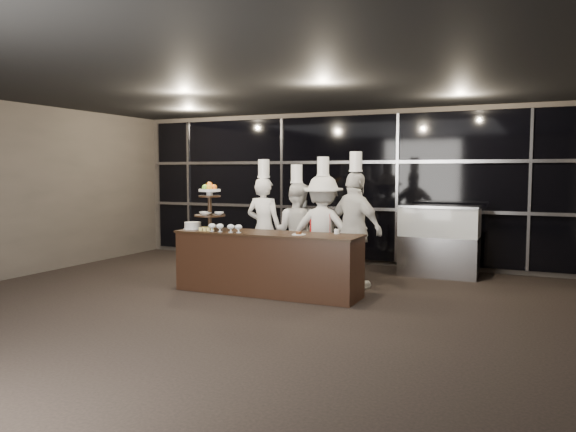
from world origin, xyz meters
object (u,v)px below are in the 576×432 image
at_px(display_case, 439,237).
at_px(layer_cake, 193,226).
at_px(chef_c, 323,230).
at_px(chef_b, 297,231).
at_px(chef_a, 264,227).
at_px(display_stand, 210,203).
at_px(buffet_counter, 267,263).
at_px(chef_d, 355,229).

bearing_deg(display_case, layer_cake, -143.46).
height_order(display_case, chef_c, chef_c).
bearing_deg(chef_b, chef_a, -169.20).
xyz_separation_m(display_case, chef_a, (-2.65, -1.48, 0.20)).
bearing_deg(display_stand, chef_c, 33.70).
bearing_deg(chef_b, layer_cake, -138.64).
height_order(buffet_counter, layer_cake, layer_cake).
bearing_deg(display_case, buffet_counter, -130.49).
distance_m(chef_b, chef_d, 1.09).
bearing_deg(buffet_counter, display_case, 49.51).
distance_m(display_stand, chef_d, 2.30).
relative_size(layer_cake, chef_d, 0.14).
relative_size(buffet_counter, display_case, 2.11).
bearing_deg(chef_b, buffet_counter, -90.04).
height_order(display_stand, chef_b, chef_b).
distance_m(display_case, chef_a, 3.04).
relative_size(buffet_counter, display_stand, 3.81).
relative_size(layer_cake, chef_a, 0.15).
height_order(display_stand, chef_a, chef_a).
relative_size(display_stand, chef_a, 0.37).
xyz_separation_m(layer_cake, chef_b, (1.29, 1.13, -0.14)).
distance_m(layer_cake, display_case, 4.22).
bearing_deg(chef_c, layer_cake, -149.53).
relative_size(buffet_counter, chef_d, 1.33).
height_order(buffet_counter, chef_a, chef_a).
bearing_deg(chef_b, chef_d, -9.01).
distance_m(buffet_counter, layer_cake, 1.38).
bearing_deg(chef_a, chef_d, -2.25).
bearing_deg(display_stand, display_case, 38.41).
height_order(chef_a, chef_c, chef_c).
bearing_deg(display_stand, chef_d, 23.78).
bearing_deg(buffet_counter, chef_a, 119.57).
relative_size(display_stand, chef_d, 0.35).
bearing_deg(chef_c, chef_a, -178.73).
bearing_deg(display_stand, layer_cake, -170.06).
bearing_deg(layer_cake, chef_d, 22.22).
relative_size(display_case, chef_b, 0.70).
relative_size(buffet_counter, chef_b, 1.47).
bearing_deg(chef_c, chef_d, -8.65).
height_order(chef_a, chef_b, chef_a).
xyz_separation_m(chef_b, chef_c, (0.50, -0.08, 0.05)).
height_order(display_case, chef_d, chef_d).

